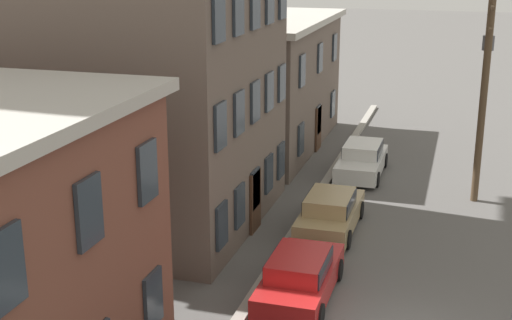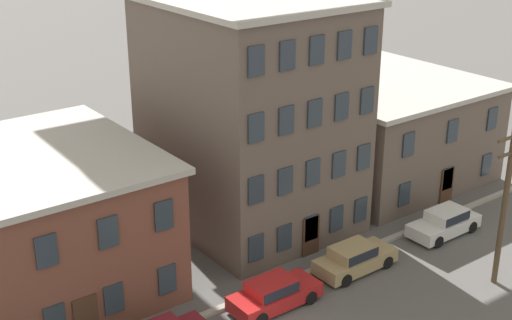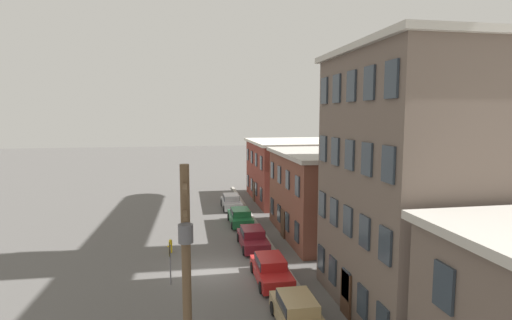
{
  "view_description": "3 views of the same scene",
  "coord_description": "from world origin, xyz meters",
  "px_view_note": "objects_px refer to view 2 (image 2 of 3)",
  "views": [
    {
      "loc": [
        -16.15,
        -0.83,
        9.8
      ],
      "look_at": [
        -1.33,
        3.56,
        5.13
      ],
      "focal_mm": 50.0,
      "sensor_mm": 36.0,
      "label": 1
    },
    {
      "loc": [
        -15.63,
        -18.84,
        18.62
      ],
      "look_at": [
        1.43,
        3.84,
        7.29
      ],
      "focal_mm": 50.0,
      "sensor_mm": 36.0,
      "label": 2
    },
    {
      "loc": [
        23.92,
        -1.53,
        9.7
      ],
      "look_at": [
        0.28,
        2.66,
        6.95
      ],
      "focal_mm": 28.0,
      "sensor_mm": 36.0,
      "label": 3
    }
  ],
  "objects_px": {
    "car_red": "(274,293)",
    "car_tan": "(354,257)",
    "car_white": "(445,221)",
    "utility_pole": "(506,196)"
  },
  "relations": [
    {
      "from": "car_red",
      "to": "car_tan",
      "type": "distance_m",
      "value": 5.29
    },
    {
      "from": "car_tan",
      "to": "car_white",
      "type": "relative_size",
      "value": 1.0
    },
    {
      "from": "utility_pole",
      "to": "car_tan",
      "type": "bearing_deg",
      "value": 134.2
    },
    {
      "from": "car_tan",
      "to": "car_white",
      "type": "bearing_deg",
      "value": -1.03
    },
    {
      "from": "car_white",
      "to": "utility_pole",
      "type": "distance_m",
      "value": 6.52
    },
    {
      "from": "car_white",
      "to": "utility_pole",
      "type": "bearing_deg",
      "value": -112.94
    },
    {
      "from": "car_white",
      "to": "car_red",
      "type": "bearing_deg",
      "value": -179.98
    },
    {
      "from": "car_red",
      "to": "car_white",
      "type": "bearing_deg",
      "value": 0.02
    },
    {
      "from": "car_tan",
      "to": "car_red",
      "type": "bearing_deg",
      "value": -178.61
    },
    {
      "from": "car_tan",
      "to": "utility_pole",
      "type": "bearing_deg",
      "value": -45.8
    }
  ]
}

